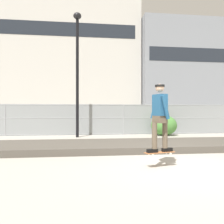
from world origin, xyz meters
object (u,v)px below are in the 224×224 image
object	(u,v)px
street_lamp	(77,60)
skateboard	(160,153)
skater	(160,113)
shrub_left	(164,125)
parked_car_near	(72,119)
parked_car_mid	(153,119)

from	to	relation	value
street_lamp	skateboard	bearing A→B (deg)	-72.31
skater	street_lamp	bearing A→B (deg)	107.69
shrub_left	skateboard	bearing A→B (deg)	-110.60
skater	shrub_left	distance (m)	7.90
skateboard	parked_car_near	size ratio (longest dim) A/B	0.18
street_lamp	parked_car_mid	bearing A→B (deg)	39.11
parked_car_mid	shrub_left	distance (m)	4.44
parked_car_near	shrub_left	bearing A→B (deg)	-39.06
skateboard	shrub_left	size ratio (longest dim) A/B	0.54
parked_car_near	parked_car_mid	xyz separation A→B (m)	(6.25, -0.12, 0.00)
skateboard	shrub_left	bearing A→B (deg)	69.40
parked_car_mid	shrub_left	size ratio (longest dim) A/B	2.92
skateboard	street_lamp	xyz separation A→B (m)	(-2.26, 7.08, 3.88)
parked_car_mid	shrub_left	bearing A→B (deg)	-99.15
skater	parked_car_near	bearing A→B (deg)	103.17
parked_car_near	parked_car_mid	size ratio (longest dim) A/B	1.02
skateboard	skater	size ratio (longest dim) A/B	0.48
skateboard	parked_car_mid	distance (m)	12.25
street_lamp	shrub_left	size ratio (longest dim) A/B	4.45
skateboard	street_lamp	bearing A→B (deg)	107.69
parked_car_near	shrub_left	size ratio (longest dim) A/B	2.97
skateboard	skater	bearing A→B (deg)	90.00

